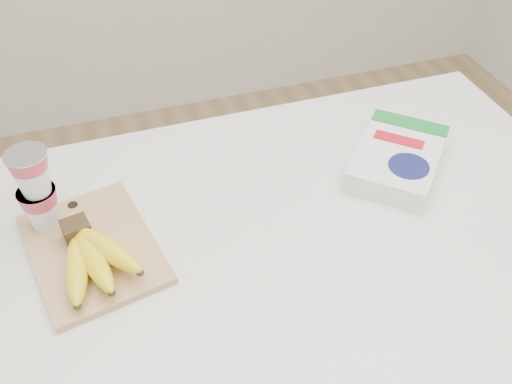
# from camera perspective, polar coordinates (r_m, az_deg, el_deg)

# --- Properties ---
(room) EXTENTS (4.00, 4.00, 4.00)m
(room) POSITION_cam_1_polar(r_m,az_deg,el_deg) (0.84, 3.78, 11.17)
(room) COLOR tan
(room) RESTS_ON ground
(table) EXTENTS (1.32, 0.88, 0.99)m
(table) POSITION_cam_1_polar(r_m,az_deg,el_deg) (1.48, 2.23, -18.39)
(table) COLOR white
(table) RESTS_ON ground
(cutting_board) EXTENTS (0.27, 0.33, 0.01)m
(cutting_board) POSITION_cam_1_polar(r_m,az_deg,el_deg) (1.10, -16.00, -5.49)
(cutting_board) COLOR tan
(cutting_board) RESTS_ON table
(bananas) EXTENTS (0.15, 0.20, 0.06)m
(bananas) POSITION_cam_1_polar(r_m,az_deg,el_deg) (1.04, -16.13, -6.24)
(bananas) COLOR #382816
(bananas) RESTS_ON cutting_board
(yogurt_stack) EXTENTS (0.08, 0.08, 0.17)m
(yogurt_stack) POSITION_cam_1_polar(r_m,az_deg,el_deg) (1.10, -21.18, 0.36)
(yogurt_stack) COLOR white
(yogurt_stack) RESTS_ON cutting_board
(cereal_box) EXTENTS (0.29, 0.29, 0.06)m
(cereal_box) POSITION_cam_1_polar(r_m,az_deg,el_deg) (1.25, 13.96, 3.27)
(cereal_box) COLOR white
(cereal_box) RESTS_ON table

